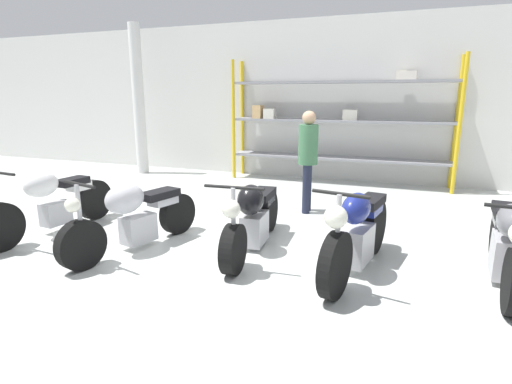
% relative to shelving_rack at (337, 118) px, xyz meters
% --- Properties ---
extents(ground_plane, '(30.00, 30.00, 0.00)m').
position_rel_shelving_rack_xyz_m(ground_plane, '(-0.32, -4.63, -1.43)').
color(ground_plane, silver).
extents(back_wall, '(30.00, 0.08, 3.60)m').
position_rel_shelving_rack_xyz_m(back_wall, '(-0.32, 0.37, 0.37)').
color(back_wall, silver).
rests_on(back_wall, ground_plane).
extents(shelving_rack, '(4.84, 0.63, 2.71)m').
position_rel_shelving_rack_xyz_m(shelving_rack, '(0.00, 0.00, 0.00)').
color(shelving_rack, gold).
rests_on(shelving_rack, ground_plane).
extents(support_pillar, '(0.28, 0.28, 3.60)m').
position_rel_shelving_rack_xyz_m(support_pillar, '(-4.78, -0.51, 0.37)').
color(support_pillar, silver).
rests_on(support_pillar, ground_plane).
extents(motorcycle_white, '(0.73, 2.15, 1.02)m').
position_rel_shelving_rack_xyz_m(motorcycle_white, '(-3.17, -4.88, -0.97)').
color(motorcycle_white, black).
rests_on(motorcycle_white, ground_plane).
extents(motorcycle_silver, '(0.77, 2.04, 0.99)m').
position_rel_shelving_rack_xyz_m(motorcycle_silver, '(-1.69, -4.96, -0.99)').
color(motorcycle_silver, black).
rests_on(motorcycle_silver, ground_plane).
extents(motorcycle_black, '(0.67, 2.11, 0.98)m').
position_rel_shelving_rack_xyz_m(motorcycle_black, '(-0.29, -4.42, -1.01)').
color(motorcycle_black, black).
rests_on(motorcycle_black, ground_plane).
extents(motorcycle_blue, '(0.66, 2.01, 1.04)m').
position_rel_shelving_rack_xyz_m(motorcycle_blue, '(1.03, -4.70, -0.97)').
color(motorcycle_blue, black).
rests_on(motorcycle_blue, ground_plane).
extents(motorcycle_grey, '(0.61, 2.03, 0.99)m').
position_rel_shelving_rack_xyz_m(motorcycle_grey, '(2.50, -4.41, -0.99)').
color(motorcycle_grey, black).
rests_on(motorcycle_grey, ground_plane).
extents(person_browsing, '(0.35, 0.35, 1.68)m').
position_rel_shelving_rack_xyz_m(person_browsing, '(-0.04, -2.54, -0.44)').
color(person_browsing, '#1E2338').
rests_on(person_browsing, ground_plane).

